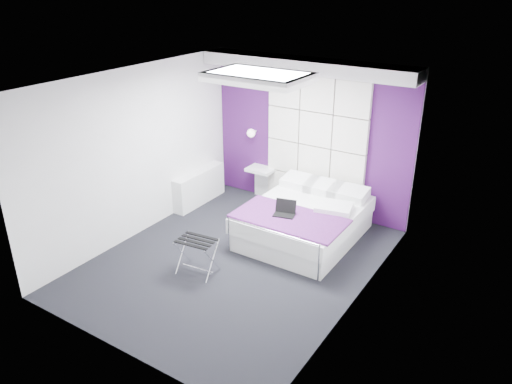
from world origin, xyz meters
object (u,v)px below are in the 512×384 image
wall_lamp (252,133)px  laptop (286,211)px  radiator (199,187)px  nightstand (261,169)px  bed (304,221)px  luggage_rack (197,256)px

wall_lamp → laptop: (1.44, -1.32, -0.62)m
radiator → laptop: (2.08, -0.56, 0.30)m
radiator → nightstand: size_ratio=2.53×
bed → luggage_rack: bearing=-115.0°
wall_lamp → nightstand: (0.21, -0.04, -0.64)m
nightstand → luggage_rack: size_ratio=0.93×
radiator → nightstand: nightstand is taller
bed → luggage_rack: (-0.78, -1.67, -0.04)m
wall_lamp → nightstand: size_ratio=0.32×
luggage_rack → laptop: size_ratio=1.66×
wall_lamp → laptop: wall_lamp is taller
nightstand → wall_lamp: bearing=169.2°
radiator → bed: bed is taller
bed → luggage_rack: 1.84m
luggage_rack → laptop: (0.68, 1.25, 0.35)m
luggage_rack → laptop: 1.46m
wall_lamp → radiator: 1.35m
wall_lamp → radiator: (-0.64, -0.76, -0.92)m
nightstand → laptop: size_ratio=1.55×
wall_lamp → bed: bearing=-30.2°
bed → nightstand: (-1.33, 0.86, 0.29)m
luggage_rack → wall_lamp: bearing=100.1°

